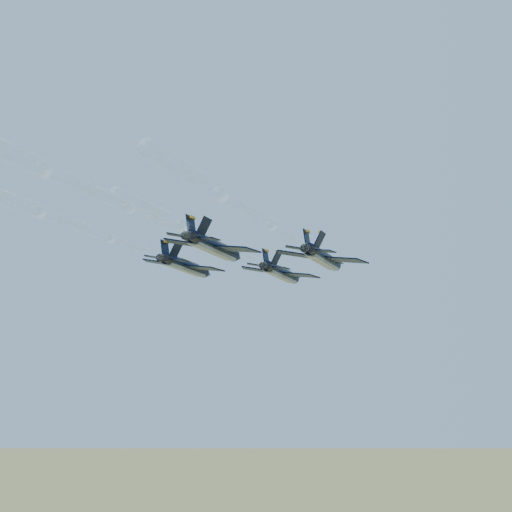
% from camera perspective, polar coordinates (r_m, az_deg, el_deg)
% --- Properties ---
extents(jet_lead, '(12.31, 16.43, 3.83)m').
position_cam_1_polar(jet_lead, '(119.91, 1.91, -1.26)').
color(jet_lead, black).
extents(jet_left, '(12.31, 16.43, 3.83)m').
position_cam_1_polar(jet_left, '(112.77, -5.07, -0.75)').
color(jet_left, black).
extents(jet_right, '(12.31, 16.43, 3.83)m').
position_cam_1_polar(jet_right, '(104.95, 4.95, -0.16)').
color(jet_right, black).
extents(jet_slot, '(12.31, 16.43, 3.83)m').
position_cam_1_polar(jet_slot, '(95.85, -3.00, 0.64)').
color(jet_slot, black).
extents(smoke_trail_lead, '(9.69, 41.90, 1.79)m').
position_cam_1_polar(smoke_trail_lead, '(89.48, -5.01, 1.35)').
color(smoke_trail_lead, white).
extents(smoke_trail_left, '(9.69, 41.90, 1.79)m').
position_cam_1_polar(smoke_trail_left, '(84.53, -14.93, 2.21)').
color(smoke_trail_left, white).
extents(smoke_trail_right, '(9.69, 41.90, 1.79)m').
position_cam_1_polar(smoke_trail_right, '(74.04, -2.13, 3.45)').
color(smoke_trail_right, white).
extents(smoke_trail_slot, '(9.69, 41.90, 1.79)m').
position_cam_1_polar(smoke_trail_slot, '(67.40, -14.50, 4.95)').
color(smoke_trail_slot, white).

